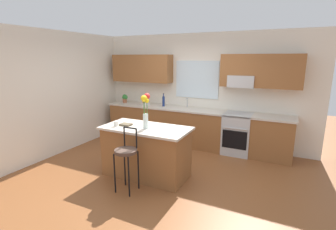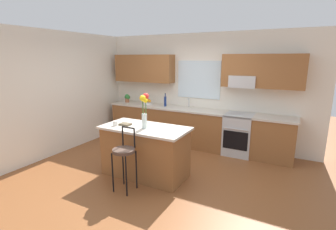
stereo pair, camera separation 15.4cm
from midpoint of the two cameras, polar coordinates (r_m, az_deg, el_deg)
ground_plane at (r=4.82m, az=-2.97°, el=-13.13°), size 14.00×14.00×0.00m
wall_left at (r=6.25m, az=-22.78°, el=4.91°), size 0.12×4.60×2.70m
back_wall_assembly at (r=6.16m, az=6.10°, el=7.20°), size 5.60×0.50×2.70m
counter_run at (r=6.10m, az=4.74°, el=-2.79°), size 4.56×0.64×0.92m
sink_faucet at (r=6.16m, az=3.70°, el=3.07°), size 0.02×0.13×0.23m
oven_range at (r=5.78m, az=14.87°, el=-4.13°), size 0.60×0.64×0.92m
kitchen_island at (r=4.57m, az=-5.99°, el=-8.32°), size 1.57×0.79×0.92m
bar_stool_near at (r=4.04m, az=-10.66°, el=-8.78°), size 0.36×0.36×1.04m
flower_vase at (r=4.26m, az=-6.27°, el=2.07°), size 0.15×0.18×0.61m
mug_ceramic at (r=4.57m, az=-12.84°, el=-1.97°), size 0.08×0.08×0.09m
cookbook at (r=4.59m, az=-10.62°, el=-2.19°), size 0.20×0.15×0.03m
fruit_bowl_oranges at (r=6.55m, az=-5.80°, el=2.88°), size 0.24×0.24×0.16m
bottle_olive_oil at (r=6.28m, az=-1.74°, el=3.23°), size 0.06×0.06×0.33m
potted_plant_small at (r=6.91m, az=-10.52°, el=3.88°), size 0.18×0.13×0.23m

